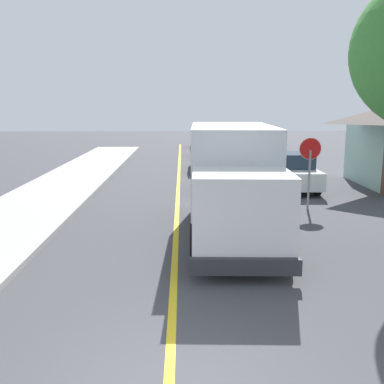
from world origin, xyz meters
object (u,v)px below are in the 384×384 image
parked_car_mid (207,156)px  parked_car_near (226,174)px  parked_car_far (206,146)px  stop_sign (310,160)px  box_truck (233,176)px  parked_van_across (292,172)px  parked_car_furthest (203,138)px

parked_car_mid → parked_car_near: bearing=-86.1°
parked_car_mid → parked_car_far: same height
parked_car_far → stop_sign: size_ratio=1.68×
box_truck → parked_car_near: 6.67m
box_truck → parked_van_across: (3.53, 7.13, -0.97)m
parked_car_far → parked_car_mid: bearing=-92.7°
parked_car_mid → parked_car_furthest: size_ratio=1.00×
parked_car_mid → stop_sign: stop_sign is taller
parked_car_far → box_truck: bearing=-90.9°
box_truck → parked_car_mid: size_ratio=1.64×
parked_car_mid → parked_van_across: 7.20m
box_truck → parked_car_mid: (-0.00, 13.40, -0.97)m
parked_car_near → parked_car_furthest: same height
box_truck → stop_sign: 4.43m
stop_sign → parked_car_far: bearing=99.5°
box_truck → parked_car_furthest: size_ratio=1.64×
parked_car_mid → parked_car_furthest: (0.38, 14.13, 0.00)m
parked_car_mid → parked_car_furthest: 14.14m
box_truck → stop_sign: bearing=44.6°
parked_car_furthest → stop_sign: 24.61m
parked_car_near → parked_car_far: size_ratio=0.99×
parked_car_furthest → box_truck: bearing=-90.8°
parked_car_near → stop_sign: bearing=-52.2°
parked_car_near → parked_car_furthest: size_ratio=0.99×
parked_car_mid → parked_van_across: (3.53, -6.27, 0.00)m
box_truck → parked_car_near: size_ratio=1.65×
parked_car_far → stop_sign: stop_sign is taller
parked_car_near → parked_car_mid: bearing=93.9°
parked_van_across → stop_sign: (-0.37, -4.02, 1.06)m
box_truck → parked_van_across: box_truck is taller
box_truck → parked_car_furthest: 27.56m
parked_car_mid → parked_car_furthest: bearing=88.5°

